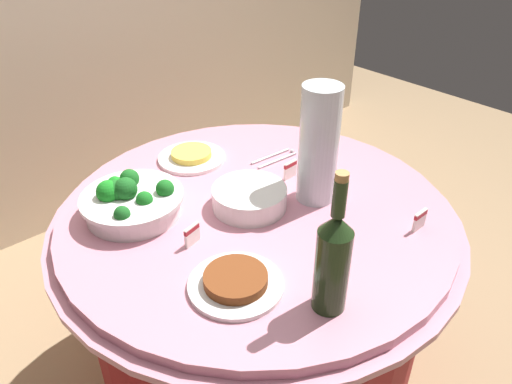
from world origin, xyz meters
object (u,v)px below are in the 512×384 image
Objects in this scene: label_placard_mid at (420,219)px; serving_tongs at (276,157)px; wine_bottle at (333,260)px; food_plate_fried_egg at (192,156)px; decorative_fruit_vase at (318,152)px; food_plate_stir_fry at (236,282)px; label_placard_rear at (290,169)px; plate_stack at (249,198)px; label_placard_front at (192,234)px; broccoli_bowl at (131,201)px.

serving_tongs is at bearing 91.64° from label_placard_mid.
food_plate_fried_egg is (0.16, 0.73, -0.12)m from wine_bottle.
decorative_fruit_vase is 6.18× the size of label_placard_mid.
decorative_fruit_vase is 0.47m from food_plate_fried_egg.
wine_bottle is 0.43m from decorative_fruit_vase.
food_plate_stir_fry is 0.51m from label_placard_rear.
label_placard_rear reaches higher than food_plate_fried_egg.
plate_stack is 0.22m from label_placard_front.
decorative_fruit_vase is 0.45m from food_plate_stir_fry.
serving_tongs is at bearing 31.50° from plate_stack.
broccoli_bowl reaches higher than label_placard_mid.
broccoli_bowl is 0.32m from plate_stack.
broccoli_bowl is 5.09× the size of label_placard_front.
broccoli_bowl is 1.67× the size of serving_tongs.
food_plate_stir_fry is 0.52m from label_placard_mid.
decorative_fruit_vase is 0.29m from serving_tongs.
food_plate_stir_fry is 4.00× the size of label_placard_mid.
label_placard_front is 1.00× the size of label_placard_mid.
plate_stack is (0.26, -0.19, -0.01)m from broccoli_bowl.
label_placard_mid is at bearing -88.36° from serving_tongs.
broccoli_bowl is 5.09× the size of label_placard_rear.
label_placard_front reaches higher than food_plate_fried_egg.
wine_bottle is 0.68m from serving_tongs.
label_placard_rear is at bearing 99.06° from label_placard_mid.
label_placard_front is (-0.39, 0.06, -0.12)m from decorative_fruit_vase.
label_placard_front is at bearing 171.01° from decorative_fruit_vase.
decorative_fruit_vase reaches higher than food_plate_fried_egg.
food_plate_stir_fry is (-0.24, -0.22, -0.02)m from plate_stack.
food_plate_fried_egg is at bearing 54.66° from label_placard_front.
food_plate_fried_egg is at bearing 139.16° from serving_tongs.
label_placard_front is (0.05, -0.22, -0.01)m from broccoli_bowl.
serving_tongs is 3.04× the size of label_placard_front.
broccoli_bowl is 0.34m from food_plate_fried_egg.
label_placard_mid is at bearing -17.19° from food_plate_stir_fry.
wine_bottle is at bearing -75.80° from label_placard_front.
label_placard_mid is (0.39, 0.02, -0.10)m from wine_bottle.
food_plate_stir_fry is at bearing -95.61° from label_placard_front.
label_placard_rear is (0.02, 0.13, -0.12)m from decorative_fruit_vase.
decorative_fruit_vase is 0.32m from label_placard_mid.
serving_tongs is (0.37, 0.55, -0.12)m from wine_bottle.
wine_bottle is at bearing -126.45° from label_placard_rear.
label_placard_front reaches higher than food_plate_stir_fry.
decorative_fruit_vase is at bearing 17.75° from food_plate_stir_fry.
serving_tongs is (0.08, 0.24, -0.14)m from decorative_fruit_vase.
label_placard_mid and label_placard_rear have the same top height.
food_plate_stir_fry is at bearing -149.34° from label_placard_rear.
food_plate_stir_fry is at bearing -86.32° from broccoli_bowl.
serving_tongs is at bearing 72.75° from decorative_fruit_vase.
food_plate_stir_fry reaches higher than serving_tongs.
broccoli_bowl reaches higher than serving_tongs.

